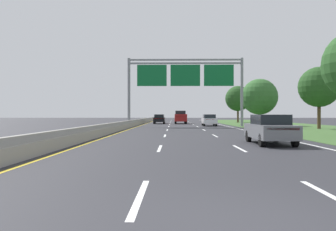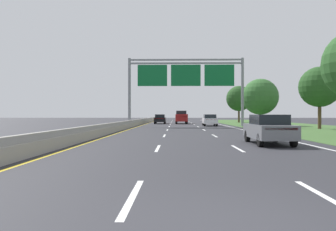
{
  "view_description": "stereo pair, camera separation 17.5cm",
  "coord_description": "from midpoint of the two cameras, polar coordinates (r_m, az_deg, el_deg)",
  "views": [
    {
      "loc": [
        -1.2,
        -4.8,
        1.59
      ],
      "look_at": [
        -1.75,
        26.82,
        1.47
      ],
      "focal_mm": 35.19,
      "sensor_mm": 36.0,
      "label": 1
    },
    {
      "loc": [
        -1.02,
        -4.79,
        1.59
      ],
      "look_at": [
        -1.75,
        26.82,
        1.47
      ],
      "focal_mm": 35.19,
      "sensor_mm": 36.0,
      "label": 2
    }
  ],
  "objects": [
    {
      "name": "car_white_right_lane_sedan",
      "position": [
        45.49,
        7.35,
        -0.76
      ],
      "size": [
        1.89,
        4.43,
        1.57
      ],
      "rotation": [
        0.0,
        0.0,
        1.55
      ],
      "color": "silver",
      "rests_on": "ground"
    },
    {
      "name": "lane_striping",
      "position": [
        39.38,
        2.93,
        -2.09
      ],
      "size": [
        11.96,
        106.0,
        0.01
      ],
      "color": "white",
      "rests_on": "ground"
    },
    {
      "name": "grass_verge_right",
      "position": [
        42.58,
        22.04,
        -1.93
      ],
      "size": [
        14.0,
        110.0,
        0.02
      ],
      "primitive_type": "cube",
      "color": "#3D602D",
      "rests_on": "ground"
    },
    {
      "name": "roadside_tree_mid",
      "position": [
        39.24,
        24.9,
        4.51
      ],
      "size": [
        4.37,
        4.37,
        6.74
      ],
      "color": "#4C3823",
      "rests_on": "ground"
    },
    {
      "name": "median_barrier_concrete",
      "position": [
        40.19,
        -6.53,
        -1.55
      ],
      "size": [
        0.6,
        110.0,
        0.85
      ],
      "color": "#99968E",
      "rests_on": "ground"
    },
    {
      "name": "overhead_sign_gantry",
      "position": [
        43.0,
        3.21,
        6.51
      ],
      "size": [
        15.06,
        0.42,
        8.91
      ],
      "color": "gray",
      "rests_on": "ground"
    },
    {
      "name": "car_black_left_lane_sedan",
      "position": [
        55.43,
        -1.29,
        -0.59
      ],
      "size": [
        1.85,
        4.41,
        1.57
      ],
      "rotation": [
        0.0,
        0.0,
        1.56
      ],
      "color": "black",
      "rests_on": "ground"
    },
    {
      "name": "roadside_tree_distant",
      "position": [
        64.63,
        12.26,
        2.89
      ],
      "size": [
        4.85,
        4.85,
        7.05
      ],
      "color": "#4C3823",
      "rests_on": "ground"
    },
    {
      "name": "pickup_truck_red",
      "position": [
        55.87,
        2.41,
        -0.32
      ],
      "size": [
        2.04,
        5.42,
        2.2
      ],
      "rotation": [
        0.0,
        0.0,
        1.58
      ],
      "color": "maroon",
      "rests_on": "ground"
    },
    {
      "name": "ground_plane",
      "position": [
        39.84,
        2.92,
        -2.07
      ],
      "size": [
        220.0,
        220.0,
        0.0
      ],
      "primitive_type": "plane",
      "color": "#2B2B30"
    },
    {
      "name": "roadside_tree_far",
      "position": [
        48.19,
        15.79,
        3.14
      ],
      "size": [
        5.07,
        5.07,
        6.6
      ],
      "color": "#4C3823",
      "rests_on": "ground"
    },
    {
      "name": "car_grey_right_lane_sedan",
      "position": [
        18.27,
        17.28,
        -2.21
      ],
      "size": [
        1.86,
        4.42,
        1.57
      ],
      "rotation": [
        0.0,
        0.0,
        1.56
      ],
      "color": "slate",
      "rests_on": "ground"
    }
  ]
}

